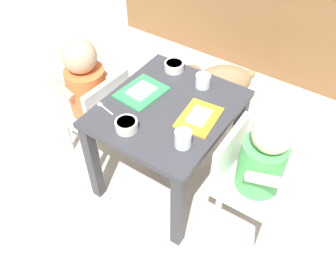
{
  "coord_description": "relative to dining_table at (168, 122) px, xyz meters",
  "views": [
    {
      "loc": [
        0.62,
        -0.92,
        1.43
      ],
      "look_at": [
        0.0,
        0.0,
        0.3
      ],
      "focal_mm": 39.1,
      "sensor_mm": 36.0,
      "label": 1
    }
  ],
  "objects": [
    {
      "name": "seated_child_right",
      "position": [
        0.41,
        -0.0,
        0.02
      ],
      "size": [
        0.28,
        0.28,
        0.63
      ],
      "color": "white",
      "rests_on": "ground"
    },
    {
      "name": "veggie_bowl_near",
      "position": [
        -0.12,
        0.22,
        0.11
      ],
      "size": [
        0.09,
        0.09,
        0.04
      ],
      "color": "silver",
      "rests_on": "dining_table"
    },
    {
      "name": "dog",
      "position": [
        -0.06,
        0.58,
        -0.18
      ],
      "size": [
        0.38,
        0.35,
        0.3
      ],
      "color": "olive",
      "rests_on": "ground"
    },
    {
      "name": "ground_plane",
      "position": [
        0.0,
        0.0,
        -0.38
      ],
      "size": [
        7.0,
        7.0,
        0.0
      ],
      "primitive_type": "plane",
      "color": "beige"
    },
    {
      "name": "dining_table",
      "position": [
        0.0,
        0.0,
        0.0
      ],
      "size": [
        0.5,
        0.57,
        0.46
      ],
      "color": "#333338",
      "rests_on": "ground"
    },
    {
      "name": "cereal_bowl_right_side",
      "position": [
        -0.06,
        -0.19,
        0.11
      ],
      "size": [
        0.09,
        0.09,
        0.04
      ],
      "color": "silver",
      "rests_on": "dining_table"
    },
    {
      "name": "water_cup_left",
      "position": [
        0.05,
        0.19,
        0.11
      ],
      "size": [
        0.06,
        0.06,
        0.06
      ],
      "color": "white",
      "rests_on": "dining_table"
    },
    {
      "name": "water_cup_right",
      "position": [
        0.16,
        -0.15,
        0.12
      ],
      "size": [
        0.06,
        0.06,
        0.07
      ],
      "color": "white",
      "rests_on": "dining_table"
    },
    {
      "name": "seated_child_left",
      "position": [
        -0.41,
        -0.04,
        0.02
      ],
      "size": [
        0.29,
        0.29,
        0.64
      ],
      "color": "white",
      "rests_on": "ground"
    },
    {
      "name": "food_tray_left",
      "position": [
        -0.14,
        0.01,
        0.09
      ],
      "size": [
        0.17,
        0.21,
        0.02
      ],
      "color": "green",
      "rests_on": "dining_table"
    },
    {
      "name": "food_tray_right",
      "position": [
        0.14,
        0.01,
        0.09
      ],
      "size": [
        0.15,
        0.2,
        0.02
      ],
      "color": "gold",
      "rests_on": "dining_table"
    },
    {
      "name": "spoon_by_left_tray",
      "position": [
        -0.21,
        -0.15,
        0.09
      ],
      "size": [
        0.1,
        0.04,
        0.01
      ],
      "color": "silver",
      "rests_on": "dining_table"
    }
  ]
}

